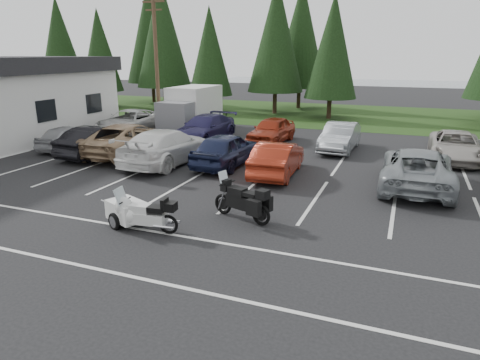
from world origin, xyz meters
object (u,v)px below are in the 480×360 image
Objects in this scene: car_near_2 at (130,139)px; car_far_1 at (205,128)px; car_far_2 at (272,130)px; car_near_0 at (68,137)px; touring_motorcycle at (144,211)px; car_near_4 at (226,149)px; car_near_5 at (277,159)px; utility_pole at (156,60)px; box_truck at (188,109)px; car_near_3 at (167,147)px; car_near_1 at (99,141)px; car_near_6 at (417,168)px; car_far_4 at (456,146)px; car_far_3 at (340,137)px; cargo_trailer at (127,213)px; adventure_motorcycle at (241,197)px; car_far_0 at (130,122)px.

car_near_2 reaches higher than car_far_1.
car_far_2 is (3.94, 0.90, -0.02)m from car_far_1.
touring_motorcycle is at bearing 136.38° from car_near_0.
car_near_4 reaches higher than car_near_5.
utility_pole reaches higher than car_near_2.
box_truck is 0.97× the size of car_near_3.
box_truck reaches higher than car_near_1.
car_near_6 is at bearing -20.55° from car_far_1.
car_far_2 is at bearing -138.91° from car_near_2.
touring_motorcycle is at bearing -83.54° from car_far_2.
utility_pole is at bearing 172.59° from car_far_4.
car_near_3 reaches higher than car_near_0.
car_near_0 is at bearing -12.09° from car_near_1.
car_far_3 is (14.02, 5.14, 0.07)m from car_near_0.
car_far_1 is (5.98, 4.88, 0.09)m from car_near_0.
box_truck is 6.96m from car_far_2.
car_near_2 is at bearing -162.43° from car_far_4.
car_near_1 is at bearing 7.02° from car_near_4.
car_far_1 is at bearing -52.11° from car_near_4.
touring_motorcycle is (9.07, -15.56, -4.04)m from utility_pole.
utility_pole is at bearing -105.38° from car_near_0.
box_truck is at bearing 167.35° from car_far_2.
car_near_5 is 1.89× the size of touring_motorcycle.
car_far_1 is at bearing -117.31° from car_near_1.
car_far_3 reaches higher than cargo_trailer.
cargo_trailer is (3.61, -12.88, -0.37)m from car_far_1.
box_truck reaches higher than adventure_motorcycle.
car_near_3 is at bearing 134.47° from cargo_trailer.
adventure_motorcycle is (8.66, -6.28, -0.09)m from car_near_2.
car_far_4 is (12.89, 5.82, -0.14)m from car_near_3.
utility_pole is 6.58m from car_far_1.
adventure_motorcycle is (-6.97, -11.23, 0.05)m from car_far_4.
car_near_6 is at bearing -107.94° from car_far_4.
car_far_3 is (8.04, 0.26, -0.02)m from car_far_1.
car_near_3 is 5.48m from car_near_5.
box_truck reaches higher than cargo_trailer.
utility_pole is 9.60m from car_far_2.
box_truck is 4.04m from car_far_1.
car_far_2 is at bearing -10.23° from utility_pole.
car_near_2 reaches higher than car_near_5.
touring_motorcycle is (-3.64, -13.37, -0.09)m from car_far_3.
car_near_6 is 1.00× the size of car_far_0.
utility_pole is 1.61× the size of box_truck.
cargo_trailer is at bearing -127.90° from car_far_4.
car_near_2 is 1.35× the size of car_near_5.
car_near_1 is at bearing -150.54° from car_far_3.
touring_motorcycle is (-7.51, -7.63, -0.13)m from car_near_6.
car_near_2 reaches higher than adventure_motorcycle.
car_near_5 is 0.85× the size of car_far_1.
car_near_6 is 5.82m from car_far_4.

